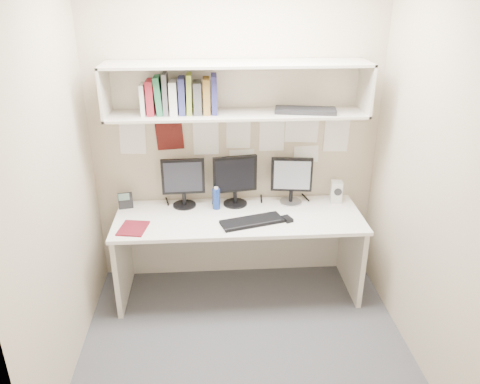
{
  "coord_description": "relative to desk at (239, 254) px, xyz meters",
  "views": [
    {
      "loc": [
        -0.22,
        -2.74,
        2.45
      ],
      "look_at": [
        -0.01,
        0.35,
        1.07
      ],
      "focal_mm": 35.0,
      "sensor_mm": 36.0,
      "label": 1
    }
  ],
  "objects": [
    {
      "name": "maroon_notebook",
      "position": [
        -0.83,
        -0.18,
        0.37
      ],
      "size": [
        0.24,
        0.27,
        0.01
      ],
      "primitive_type": "cube",
      "rotation": [
        0.0,
        0.0,
        -0.17
      ],
      "color": "maroon",
      "rests_on": "desk"
    },
    {
      "name": "wall_front",
      "position": [
        0.0,
        -1.65,
        0.93
      ],
      "size": [
        2.4,
        0.02,
        2.6
      ],
      "primitive_type": "cube",
      "color": "#B7A68C",
      "rests_on": "ground"
    },
    {
      "name": "floor",
      "position": [
        0.0,
        -0.65,
        -0.37
      ],
      "size": [
        2.4,
        2.0,
        0.01
      ],
      "primitive_type": "cube",
      "color": "#454449",
      "rests_on": "ground"
    },
    {
      "name": "speaker",
      "position": [
        0.85,
        0.21,
        0.46
      ],
      "size": [
        0.11,
        0.11,
        0.19
      ],
      "rotation": [
        0.0,
        0.0,
        -0.14
      ],
      "color": "beige",
      "rests_on": "desk"
    },
    {
      "name": "monitor_right",
      "position": [
        0.46,
        0.22,
        0.59
      ],
      "size": [
        0.35,
        0.19,
        0.4
      ],
      "rotation": [
        0.0,
        0.0,
        -0.13
      ],
      "color": "#A5A5AA",
      "rests_on": "desk"
    },
    {
      "name": "mouse",
      "position": [
        0.38,
        -0.12,
        0.38
      ],
      "size": [
        0.09,
        0.11,
        0.03
      ],
      "primitive_type": "cube",
      "rotation": [
        0.0,
        0.0,
        0.39
      ],
      "color": "black",
      "rests_on": "desk"
    },
    {
      "name": "wall_back",
      "position": [
        0.0,
        0.35,
        0.93
      ],
      "size": [
        2.4,
        0.02,
        2.6
      ],
      "primitive_type": "cube",
      "color": "#B7A68C",
      "rests_on": "ground"
    },
    {
      "name": "hutch_tray",
      "position": [
        0.53,
        0.12,
        1.19
      ],
      "size": [
        0.49,
        0.26,
        0.03
      ],
      "primitive_type": "cube",
      "rotation": [
        0.0,
        0.0,
        -0.18
      ],
      "color": "black",
      "rests_on": "overhead_hutch"
    },
    {
      "name": "desk_phone",
      "position": [
        -0.94,
        0.23,
        0.42
      ],
      "size": [
        0.14,
        0.13,
        0.14
      ],
      "rotation": [
        0.0,
        0.0,
        0.2
      ],
      "color": "black",
      "rests_on": "desk"
    },
    {
      "name": "monitor_center",
      "position": [
        -0.02,
        0.22,
        0.6
      ],
      "size": [
        0.37,
        0.2,
        0.43
      ],
      "rotation": [
        0.0,
        0.0,
        0.16
      ],
      "color": "black",
      "rests_on": "desk"
    },
    {
      "name": "pinned_papers",
      "position": [
        0.0,
        0.34,
        0.88
      ],
      "size": [
        1.92,
        0.01,
        0.48
      ],
      "primitive_type": null,
      "color": "white",
      "rests_on": "wall_back"
    },
    {
      "name": "overhead_hutch",
      "position": [
        0.0,
        0.21,
        1.35
      ],
      "size": [
        2.0,
        0.38,
        0.4
      ],
      "color": "beige",
      "rests_on": "wall_back"
    },
    {
      "name": "book_stack",
      "position": [
        -0.44,
        0.17,
        1.31
      ],
      "size": [
        0.57,
        0.19,
        0.31
      ],
      "color": "silver",
      "rests_on": "overhead_hutch"
    },
    {
      "name": "monitor_left",
      "position": [
        -0.45,
        0.22,
        0.59
      ],
      "size": [
        0.36,
        0.2,
        0.42
      ],
      "rotation": [
        0.0,
        0.0,
        0.03
      ],
      "color": "black",
      "rests_on": "desk"
    },
    {
      "name": "desk",
      "position": [
        0.0,
        0.0,
        0.0
      ],
      "size": [
        2.0,
        0.7,
        0.73
      ],
      "color": "white",
      "rests_on": "floor"
    },
    {
      "name": "wall_right",
      "position": [
        1.2,
        -0.65,
        0.93
      ],
      "size": [
        0.02,
        2.0,
        2.6
      ],
      "primitive_type": "cube",
      "color": "#B7A68C",
      "rests_on": "ground"
    },
    {
      "name": "blue_bottle",
      "position": [
        -0.18,
        0.14,
        0.46
      ],
      "size": [
        0.06,
        0.06,
        0.2
      ],
      "color": "navy",
      "rests_on": "desk"
    },
    {
      "name": "wall_left",
      "position": [
        -1.2,
        -0.65,
        0.93
      ],
      "size": [
        0.02,
        2.0,
        2.6
      ],
      "primitive_type": "cube",
      "color": "#B7A68C",
      "rests_on": "ground"
    },
    {
      "name": "keyboard",
      "position": [
        0.09,
        -0.14,
        0.38
      ],
      "size": [
        0.52,
        0.3,
        0.02
      ],
      "primitive_type": "cube",
      "rotation": [
        0.0,
        0.0,
        0.28
      ],
      "color": "black",
      "rests_on": "desk"
    }
  ]
}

